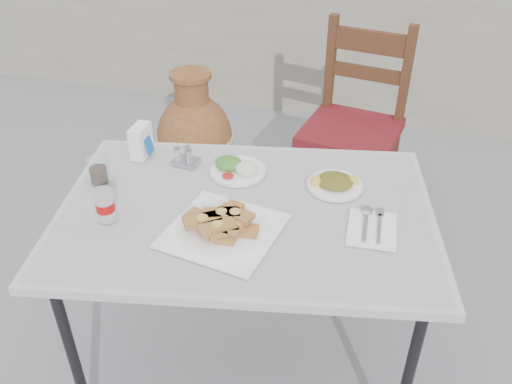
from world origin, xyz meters
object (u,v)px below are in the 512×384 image
(salad_chopped_plate, at_px, (335,183))
(terracotta_urn, at_px, (195,141))
(pide_plate, at_px, (223,223))
(napkin_holder, at_px, (141,141))
(cola_glass, at_px, (98,172))
(soda_can, at_px, (105,205))
(chair, at_px, (354,125))
(condiment_caddy, at_px, (185,158))
(cafe_table, at_px, (246,221))
(salad_rice_plate, at_px, (237,168))

(salad_chopped_plate, distance_m, terracotta_urn, 1.32)
(pide_plate, xyz_separation_m, napkin_holder, (-0.46, 0.36, 0.03))
(pide_plate, distance_m, cola_glass, 0.54)
(salad_chopped_plate, xyz_separation_m, soda_can, (-0.68, -0.40, 0.04))
(napkin_holder, xyz_separation_m, chair, (0.71, 0.93, -0.29))
(condiment_caddy, bearing_deg, salad_chopped_plate, 0.24)
(napkin_holder, bearing_deg, chair, 51.45)
(soda_can, relative_size, chair, 0.11)
(soda_can, xyz_separation_m, condiment_caddy, (0.11, 0.40, -0.03))
(napkin_holder, bearing_deg, pide_plate, -38.74)
(cola_glass, height_order, chair, chair)
(pide_plate, relative_size, chair, 0.37)
(condiment_caddy, height_order, terracotta_urn, condiment_caddy)
(cafe_table, xyz_separation_m, chair, (0.22, 1.14, -0.17))
(cafe_table, relative_size, salad_chopped_plate, 7.07)
(napkin_holder, bearing_deg, soda_can, -80.81)
(terracotta_urn, bearing_deg, condiment_caddy, -68.59)
(salad_chopped_plate, relative_size, condiment_caddy, 1.97)
(cola_glass, bearing_deg, soda_can, -54.13)
(salad_rice_plate, height_order, soda_can, soda_can)
(pide_plate, bearing_deg, salad_rice_plate, 100.95)
(condiment_caddy, bearing_deg, napkin_holder, 178.30)
(soda_can, bearing_deg, terracotta_urn, 100.16)
(chair, bearing_deg, napkin_holder, -119.10)
(pide_plate, xyz_separation_m, salad_rice_plate, (-0.07, 0.34, -0.01))
(soda_can, distance_m, chair, 1.50)
(pide_plate, bearing_deg, cola_glass, 164.98)
(salad_chopped_plate, xyz_separation_m, cola_glass, (-0.82, -0.21, 0.03))
(soda_can, relative_size, napkin_holder, 0.88)
(salad_rice_plate, height_order, salad_chopped_plate, salad_rice_plate)
(cola_glass, xyz_separation_m, condiment_caddy, (0.25, 0.21, -0.02))
(cola_glass, bearing_deg, condiment_caddy, 40.29)
(pide_plate, bearing_deg, terracotta_urn, 116.86)
(salad_chopped_plate, bearing_deg, terracotta_urn, 136.73)
(salad_chopped_plate, xyz_separation_m, chair, (-0.04, 0.93, -0.24))
(terracotta_urn, bearing_deg, cafe_table, -58.99)
(cola_glass, relative_size, condiment_caddy, 0.97)
(cafe_table, bearing_deg, napkin_holder, 156.11)
(cola_glass, distance_m, condiment_caddy, 0.32)
(cafe_table, distance_m, condiment_caddy, 0.38)
(napkin_holder, bearing_deg, cafe_table, -24.85)
(salad_chopped_plate, bearing_deg, napkin_holder, 179.77)
(cafe_table, xyz_separation_m, napkin_holder, (-0.49, 0.22, 0.12))
(cafe_table, distance_m, pide_plate, 0.17)
(salad_rice_plate, bearing_deg, condiment_caddy, 178.23)
(cafe_table, xyz_separation_m, pide_plate, (-0.03, -0.14, 0.08))
(cola_glass, distance_m, chair, 1.41)
(cafe_table, height_order, cola_glass, cola_glass)
(pide_plate, distance_m, salad_chopped_plate, 0.46)
(chair, bearing_deg, soda_can, -107.24)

